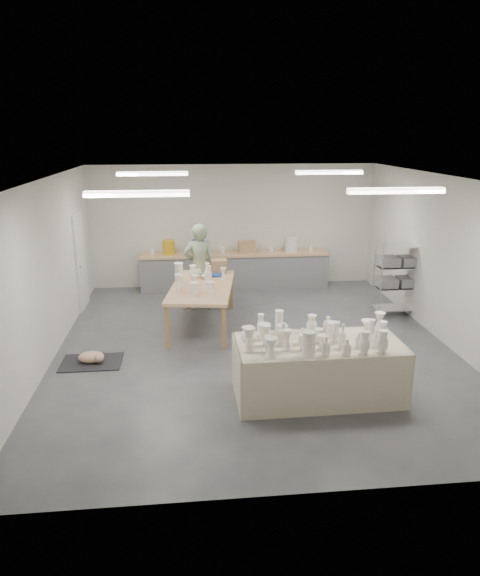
{
  "coord_description": "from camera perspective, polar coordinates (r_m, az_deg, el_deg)",
  "views": [
    {
      "loc": [
        -1.15,
        -8.54,
        3.73
      ],
      "look_at": [
        -0.23,
        0.22,
        1.05
      ],
      "focal_mm": 32.0,
      "sensor_mm": 36.0,
      "label": 1
    }
  ],
  "objects": [
    {
      "name": "wire_shelf",
      "position": [
        11.21,
        17.09,
        1.63
      ],
      "size": [
        0.88,
        0.48,
        1.8
      ],
      "color": "silver",
      "rests_on": "ground"
    },
    {
      "name": "drying_table",
      "position": [
        7.61,
        8.55,
        -8.74
      ],
      "size": [
        2.41,
        1.16,
        1.21
      ],
      "rotation": [
        0.0,
        0.0,
        0.01
      ],
      "color": "olive",
      "rests_on": "ground"
    },
    {
      "name": "back_counter",
      "position": [
        12.69,
        -0.62,
        2.11
      ],
      "size": [
        4.6,
        0.6,
        1.24
      ],
      "color": "tan",
      "rests_on": "ground"
    },
    {
      "name": "room",
      "position": [
        8.85,
        0.91,
        6.02
      ],
      "size": [
        8.0,
        8.02,
        3.0
      ],
      "color": "#424449",
      "rests_on": "ground"
    },
    {
      "name": "work_table",
      "position": [
        10.16,
        -4.25,
        0.48
      ],
      "size": [
        1.47,
        2.44,
        1.24
      ],
      "rotation": [
        0.0,
        0.0,
        -0.14
      ],
      "color": "tan",
      "rests_on": "ground"
    },
    {
      "name": "red_stool",
      "position": [
        11.59,
        -4.51,
        -0.5
      ],
      "size": [
        0.42,
        0.42,
        0.3
      ],
      "rotation": [
        0.0,
        0.0,
        -0.38
      ],
      "color": "#A82818",
      "rests_on": "ground"
    },
    {
      "name": "rug",
      "position": [
        9.09,
        -16.16,
        -7.93
      ],
      "size": [
        1.0,
        0.7,
        0.02
      ],
      "primitive_type": "cube",
      "color": "black",
      "rests_on": "ground"
    },
    {
      "name": "cat",
      "position": [
        9.04,
        -16.1,
        -7.37
      ],
      "size": [
        0.46,
        0.35,
        0.18
      ],
      "rotation": [
        0.0,
        0.0,
        -0.13
      ],
      "color": "white",
      "rests_on": "rug"
    },
    {
      "name": "potter",
      "position": [
        11.15,
        -4.55,
        2.39
      ],
      "size": [
        0.72,
        0.5,
        1.89
      ],
      "primitive_type": "imported",
      "rotation": [
        0.0,
        0.0,
        3.21
      ],
      "color": "gray",
      "rests_on": "ground"
    }
  ]
}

